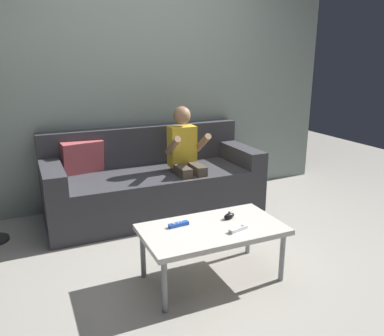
% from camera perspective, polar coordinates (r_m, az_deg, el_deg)
% --- Properties ---
extents(ground_plane, '(8.43, 8.43, 0.00)m').
position_cam_1_polar(ground_plane, '(2.89, 3.77, -14.53)').
color(ground_plane, '#9E998E').
extents(wall_back, '(4.21, 0.05, 2.50)m').
position_cam_1_polar(wall_back, '(3.99, -7.05, 12.82)').
color(wall_back, gray).
rests_on(wall_back, ground).
extents(couch, '(2.01, 0.80, 0.80)m').
position_cam_1_polar(couch, '(3.77, -5.87, -2.23)').
color(couch, '#38383D').
rests_on(couch, ground).
extents(person_seated_on_couch, '(0.36, 0.44, 1.02)m').
position_cam_1_polar(person_seated_on_couch, '(3.62, -0.89, 1.87)').
color(person_seated_on_couch, '#4C4238').
rests_on(person_seated_on_couch, ground).
extents(coffee_table, '(0.94, 0.52, 0.38)m').
position_cam_1_polar(coffee_table, '(2.61, 3.01, -9.36)').
color(coffee_table, beige).
rests_on(coffee_table, ground).
extents(game_remote_blue_near_edge, '(0.14, 0.05, 0.03)m').
position_cam_1_polar(game_remote_blue_near_edge, '(2.61, -1.98, -8.27)').
color(game_remote_blue_near_edge, blue).
rests_on(game_remote_blue_near_edge, coffee_table).
extents(nunchuk_black, '(0.10, 0.07, 0.05)m').
position_cam_1_polar(nunchuk_black, '(2.73, 5.48, -7.00)').
color(nunchuk_black, black).
rests_on(nunchuk_black, coffee_table).
extents(game_remote_white_far_corner, '(0.14, 0.07, 0.03)m').
position_cam_1_polar(game_remote_white_far_corner, '(2.56, 6.80, -8.86)').
color(game_remote_white_far_corner, white).
rests_on(game_remote_white_far_corner, coffee_table).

